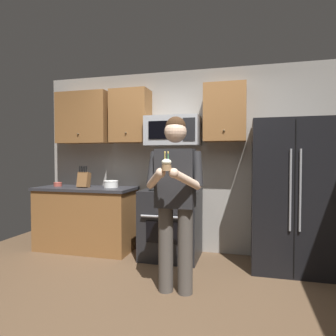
{
  "coord_description": "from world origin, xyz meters",
  "views": [
    {
      "loc": [
        0.84,
        -2.54,
        1.36
      ],
      "look_at": [
        0.08,
        0.35,
        1.25
      ],
      "focal_mm": 31.98,
      "sensor_mm": 36.0,
      "label": 1
    }
  ],
  "objects_px": {
    "microwave": "(173,131)",
    "cupcake": "(166,165)",
    "bowl_small_colored": "(58,184)",
    "oven_range": "(171,223)",
    "bowl_large_white": "(111,184)",
    "knife_block": "(84,180)",
    "person": "(175,194)",
    "refrigerator": "(290,195)"
  },
  "relations": [
    {
      "from": "bowl_large_white",
      "to": "refrigerator",
      "type": "bearing_deg",
      "value": -2.61
    },
    {
      "from": "person",
      "to": "microwave",
      "type": "bearing_deg",
      "value": 104.84
    },
    {
      "from": "oven_range",
      "to": "cupcake",
      "type": "distance_m",
      "value": 1.62
    },
    {
      "from": "microwave",
      "to": "knife_block",
      "type": "distance_m",
      "value": 1.48
    },
    {
      "from": "microwave",
      "to": "person",
      "type": "distance_m",
      "value": 1.39
    },
    {
      "from": "oven_range",
      "to": "bowl_small_colored",
      "type": "xyz_separation_m",
      "value": [
        -1.78,
        0.04,
        0.49
      ]
    },
    {
      "from": "microwave",
      "to": "cupcake",
      "type": "bearing_deg",
      "value": -78.37
    },
    {
      "from": "bowl_large_white",
      "to": "cupcake",
      "type": "height_order",
      "value": "cupcake"
    },
    {
      "from": "bowl_large_white",
      "to": "bowl_small_colored",
      "type": "bearing_deg",
      "value": -177.92
    },
    {
      "from": "oven_range",
      "to": "bowl_large_white",
      "type": "bearing_deg",
      "value": 175.58
    },
    {
      "from": "bowl_small_colored",
      "to": "person",
      "type": "bearing_deg",
      "value": -27.04
    },
    {
      "from": "bowl_small_colored",
      "to": "bowl_large_white",
      "type": "bearing_deg",
      "value": 2.08
    },
    {
      "from": "microwave",
      "to": "cupcake",
      "type": "distance_m",
      "value": 1.56
    },
    {
      "from": "person",
      "to": "bowl_small_colored",
      "type": "bearing_deg",
      "value": 152.96
    },
    {
      "from": "bowl_small_colored",
      "to": "cupcake",
      "type": "height_order",
      "value": "cupcake"
    },
    {
      "from": "refrigerator",
      "to": "person",
      "type": "xyz_separation_m",
      "value": [
        -1.2,
        -0.99,
        0.1
      ]
    },
    {
      "from": "refrigerator",
      "to": "bowl_small_colored",
      "type": "distance_m",
      "value": 3.28
    },
    {
      "from": "cupcake",
      "to": "oven_range",
      "type": "bearing_deg",
      "value": 102.62
    },
    {
      "from": "oven_range",
      "to": "cupcake",
      "type": "xyz_separation_m",
      "value": [
        0.3,
        -1.35,
        0.83
      ]
    },
    {
      "from": "oven_range",
      "to": "cupcake",
      "type": "height_order",
      "value": "cupcake"
    },
    {
      "from": "microwave",
      "to": "person",
      "type": "relative_size",
      "value": 0.42
    },
    {
      "from": "cupcake",
      "to": "knife_block",
      "type": "bearing_deg",
      "value": 140.43
    },
    {
      "from": "oven_range",
      "to": "bowl_small_colored",
      "type": "bearing_deg",
      "value": 178.72
    },
    {
      "from": "bowl_large_white",
      "to": "person",
      "type": "height_order",
      "value": "person"
    },
    {
      "from": "oven_range",
      "to": "microwave",
      "type": "height_order",
      "value": "microwave"
    },
    {
      "from": "refrigerator",
      "to": "cupcake",
      "type": "distance_m",
      "value": 1.82
    },
    {
      "from": "cupcake",
      "to": "bowl_large_white",
      "type": "bearing_deg",
      "value": 130.64
    },
    {
      "from": "knife_block",
      "to": "microwave",
      "type": "bearing_deg",
      "value": 6.54
    },
    {
      "from": "bowl_large_white",
      "to": "bowl_small_colored",
      "type": "relative_size",
      "value": 1.71
    },
    {
      "from": "microwave",
      "to": "bowl_large_white",
      "type": "distance_m",
      "value": 1.19
    },
    {
      "from": "knife_block",
      "to": "person",
      "type": "relative_size",
      "value": 0.18
    },
    {
      "from": "oven_range",
      "to": "bowl_small_colored",
      "type": "height_order",
      "value": "bowl_small_colored"
    },
    {
      "from": "refrigerator",
      "to": "bowl_large_white",
      "type": "height_order",
      "value": "refrigerator"
    },
    {
      "from": "microwave",
      "to": "bowl_small_colored",
      "type": "relative_size",
      "value": 5.89
    },
    {
      "from": "refrigerator",
      "to": "bowl_large_white",
      "type": "bearing_deg",
      "value": 177.39
    },
    {
      "from": "cupcake",
      "to": "bowl_small_colored",
      "type": "bearing_deg",
      "value": 146.25
    },
    {
      "from": "microwave",
      "to": "person",
      "type": "bearing_deg",
      "value": -75.16
    },
    {
      "from": "knife_block",
      "to": "bowl_large_white",
      "type": "xyz_separation_m",
      "value": [
        0.38,
        0.1,
        -0.06
      ]
    },
    {
      "from": "knife_block",
      "to": "cupcake",
      "type": "xyz_separation_m",
      "value": [
        1.6,
        -1.32,
        0.26
      ]
    },
    {
      "from": "person",
      "to": "oven_range",
      "type": "bearing_deg",
      "value": 106.48
    },
    {
      "from": "knife_block",
      "to": "cupcake",
      "type": "relative_size",
      "value": 1.84
    },
    {
      "from": "microwave",
      "to": "person",
      "type": "height_order",
      "value": "microwave"
    }
  ]
}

